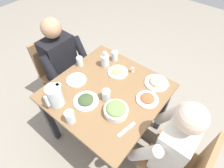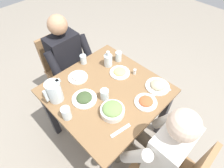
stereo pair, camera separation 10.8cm
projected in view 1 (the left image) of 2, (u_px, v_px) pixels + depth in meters
The scene contains 21 objects.
ground_plane at pixel (108, 131), 2.14m from camera, with size 8.00×8.00×0.00m, color gray.
dining_table at pixel (107, 99), 1.67m from camera, with size 0.93×0.93×0.75m.
chair_near at pixel (57, 69), 2.13m from camera, with size 0.40×0.40×0.88m.
chair_far at pixel (181, 166), 1.40m from camera, with size 0.40×0.40×0.88m.
diner_near at pixel (67, 68), 1.93m from camera, with size 0.48×0.53×1.18m.
diner_far at pixel (161, 142), 1.38m from camera, with size 0.48×0.53×1.18m.
water_pitcher at pixel (55, 96), 1.42m from camera, with size 0.16×0.12×0.19m.
salad_bowl at pixel (116, 110), 1.39m from camera, with size 0.19×0.19×0.09m.
plate_fries at pixel (118, 72), 1.71m from camera, with size 0.19×0.19×0.04m.
plate_dolmas at pixel (86, 100), 1.49m from camera, with size 0.21×0.21×0.05m.
plate_beans at pixel (157, 82), 1.62m from camera, with size 0.21×0.21×0.06m.
plate_yoghurt at pixel (76, 79), 1.64m from camera, with size 0.18×0.18×0.05m.
plate_rice_curry at pixel (147, 99), 1.50m from camera, with size 0.19×0.19×0.04m.
water_glass_far_left at pixel (80, 61), 1.76m from camera, with size 0.06×0.06×0.09m, color silver.
water_glass_far_right at pixel (70, 117), 1.34m from camera, with size 0.07×0.07×0.11m, color silver.
water_glass_near_left at pixel (115, 56), 1.81m from camera, with size 0.06×0.06×0.10m, color silver.
water_glass_near_right at pixel (106, 95), 1.48m from camera, with size 0.07×0.07×0.10m, color silver.
oil_carafe at pixel (105, 61), 1.75m from camera, with size 0.08×0.08×0.16m.
salt_shaker at pixel (133, 70), 1.71m from camera, with size 0.03×0.03×0.05m.
fork_near at pixel (126, 130), 1.32m from camera, with size 0.17×0.03×0.01m, color silver.
knife_near at pixel (161, 89), 1.59m from camera, with size 0.18×0.02×0.01m, color silver.
Camera 1 is at (0.76, 0.67, 1.97)m, focal length 29.14 mm.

